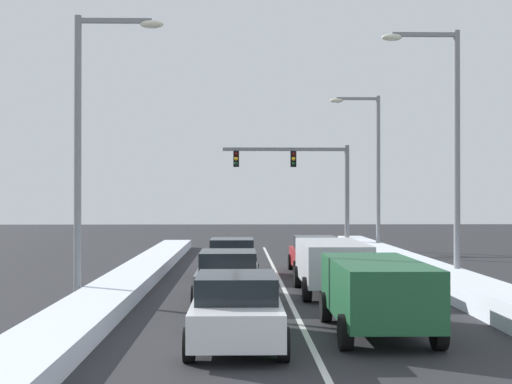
{
  "coord_description": "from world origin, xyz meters",
  "views": [
    {
      "loc": [
        -1.51,
        -8.98,
        3.12
      ],
      "look_at": [
        -0.83,
        20.94,
        3.32
      ],
      "focal_mm": 51.31,
      "sensor_mm": 36.0,
      "label": 1
    }
  ],
  "objects_px": {
    "sedan_charcoal_center_lane_third": "(232,258)",
    "suv_silver_right_lane_second": "(332,262)",
    "sedan_red_right_lane_third": "(315,255)",
    "sedan_white_center_lane_nearest": "(237,309)",
    "sedan_gray_center_lane_second": "(228,276)",
    "street_lamp_right_far": "(371,161)",
    "suv_green_right_lane_nearest": "(377,290)",
    "street_lamp_right_mid": "(447,135)",
    "street_lamp_left_mid": "(89,131)",
    "traffic_light_gantry": "(308,174)"
  },
  "relations": [
    {
      "from": "sedan_charcoal_center_lane_third",
      "to": "suv_silver_right_lane_second",
      "type": "bearing_deg",
      "value": -56.47
    },
    {
      "from": "sedan_red_right_lane_third",
      "to": "sedan_white_center_lane_nearest",
      "type": "height_order",
      "value": "same"
    },
    {
      "from": "sedan_gray_center_lane_second",
      "to": "street_lamp_right_far",
      "type": "relative_size",
      "value": 0.53
    },
    {
      "from": "suv_green_right_lane_nearest",
      "to": "sedan_charcoal_center_lane_third",
      "type": "bearing_deg",
      "value": 106.07
    },
    {
      "from": "suv_green_right_lane_nearest",
      "to": "suv_silver_right_lane_second",
      "type": "xyz_separation_m",
      "value": [
        -0.15,
        6.89,
        0.0
      ]
    },
    {
      "from": "street_lamp_right_mid",
      "to": "street_lamp_left_mid",
      "type": "relative_size",
      "value": 1.03
    },
    {
      "from": "sedan_gray_center_lane_second",
      "to": "street_lamp_right_far",
      "type": "bearing_deg",
      "value": 66.04
    },
    {
      "from": "sedan_gray_center_lane_second",
      "to": "street_lamp_left_mid",
      "type": "distance_m",
      "value": 5.97
    },
    {
      "from": "sedan_white_center_lane_nearest",
      "to": "street_lamp_left_mid",
      "type": "height_order",
      "value": "street_lamp_left_mid"
    },
    {
      "from": "sedan_charcoal_center_lane_third",
      "to": "street_lamp_right_far",
      "type": "bearing_deg",
      "value": 53.95
    },
    {
      "from": "street_lamp_right_far",
      "to": "suv_green_right_lane_nearest",
      "type": "bearing_deg",
      "value": -100.0
    },
    {
      "from": "traffic_light_gantry",
      "to": "street_lamp_right_far",
      "type": "xyz_separation_m",
      "value": [
        2.86,
        -5.15,
        0.53
      ]
    },
    {
      "from": "sedan_white_center_lane_nearest",
      "to": "street_lamp_left_mid",
      "type": "relative_size",
      "value": 0.53
    },
    {
      "from": "suv_silver_right_lane_second",
      "to": "sedan_red_right_lane_third",
      "type": "distance_m",
      "value": 6.34
    },
    {
      "from": "sedan_white_center_lane_nearest",
      "to": "sedan_charcoal_center_lane_third",
      "type": "bearing_deg",
      "value": 91.03
    },
    {
      "from": "sedan_red_right_lane_third",
      "to": "sedan_charcoal_center_lane_third",
      "type": "distance_m",
      "value": 3.67
    },
    {
      "from": "sedan_charcoal_center_lane_third",
      "to": "traffic_light_gantry",
      "type": "relative_size",
      "value": 0.6
    },
    {
      "from": "suv_silver_right_lane_second",
      "to": "traffic_light_gantry",
      "type": "relative_size",
      "value": 0.65
    },
    {
      "from": "sedan_white_center_lane_nearest",
      "to": "sedan_gray_center_lane_second",
      "type": "xyz_separation_m",
      "value": [
        -0.28,
        6.53,
        0.0
      ]
    },
    {
      "from": "sedan_charcoal_center_lane_third",
      "to": "street_lamp_left_mid",
      "type": "xyz_separation_m",
      "value": [
        -4.18,
        -6.44,
        4.31
      ]
    },
    {
      "from": "sedan_red_right_lane_third",
      "to": "street_lamp_left_mid",
      "type": "distance_m",
      "value": 11.73
    },
    {
      "from": "suv_silver_right_lane_second",
      "to": "street_lamp_right_far",
      "type": "bearing_deg",
      "value": 74.99
    },
    {
      "from": "traffic_light_gantry",
      "to": "street_lamp_right_far",
      "type": "bearing_deg",
      "value": -60.91
    },
    {
      "from": "suv_green_right_lane_nearest",
      "to": "suv_silver_right_lane_second",
      "type": "relative_size",
      "value": 1.0
    },
    {
      "from": "suv_silver_right_lane_second",
      "to": "sedan_charcoal_center_lane_third",
      "type": "height_order",
      "value": "suv_silver_right_lane_second"
    },
    {
      "from": "suv_green_right_lane_nearest",
      "to": "sedan_gray_center_lane_second",
      "type": "xyz_separation_m",
      "value": [
        -3.44,
        5.36,
        -0.25
      ]
    },
    {
      "from": "sedan_red_right_lane_third",
      "to": "sedan_charcoal_center_lane_third",
      "type": "relative_size",
      "value": 1.0
    },
    {
      "from": "sedan_gray_center_lane_second",
      "to": "traffic_light_gantry",
      "type": "distance_m",
      "value": 22.28
    },
    {
      "from": "suv_silver_right_lane_second",
      "to": "sedan_charcoal_center_lane_third",
      "type": "distance_m",
      "value": 5.89
    },
    {
      "from": "suv_green_right_lane_nearest",
      "to": "street_lamp_right_far",
      "type": "distance_m",
      "value": 22.42
    },
    {
      "from": "traffic_light_gantry",
      "to": "street_lamp_right_far",
      "type": "relative_size",
      "value": 0.89
    },
    {
      "from": "sedan_white_center_lane_nearest",
      "to": "street_lamp_right_mid",
      "type": "height_order",
      "value": "street_lamp_right_mid"
    },
    {
      "from": "sedan_red_right_lane_third",
      "to": "sedan_gray_center_lane_second",
      "type": "bearing_deg",
      "value": -113.54
    },
    {
      "from": "suv_silver_right_lane_second",
      "to": "street_lamp_left_mid",
      "type": "bearing_deg",
      "value": -168.35
    },
    {
      "from": "suv_silver_right_lane_second",
      "to": "sedan_white_center_lane_nearest",
      "type": "height_order",
      "value": "suv_silver_right_lane_second"
    },
    {
      "from": "sedan_red_right_lane_third",
      "to": "street_lamp_right_mid",
      "type": "bearing_deg",
      "value": -53.37
    },
    {
      "from": "sedan_red_right_lane_third",
      "to": "traffic_light_gantry",
      "type": "relative_size",
      "value": 0.6
    },
    {
      "from": "street_lamp_right_mid",
      "to": "sedan_red_right_lane_third",
      "type": "bearing_deg",
      "value": 126.63
    },
    {
      "from": "traffic_light_gantry",
      "to": "street_lamp_left_mid",
      "type": "relative_size",
      "value": 0.88
    },
    {
      "from": "traffic_light_gantry",
      "to": "street_lamp_right_mid",
      "type": "distance_m",
      "value": 19.14
    },
    {
      "from": "traffic_light_gantry",
      "to": "street_lamp_left_mid",
      "type": "xyz_separation_m",
      "value": [
        -8.55,
        -21.51,
        0.58
      ]
    },
    {
      "from": "sedan_gray_center_lane_second",
      "to": "sedan_charcoal_center_lane_third",
      "type": "relative_size",
      "value": 1.0
    },
    {
      "from": "sedan_red_right_lane_third",
      "to": "street_lamp_left_mid",
      "type": "height_order",
      "value": "street_lamp_left_mid"
    },
    {
      "from": "suv_silver_right_lane_second",
      "to": "street_lamp_right_mid",
      "type": "distance_m",
      "value": 5.9
    },
    {
      "from": "traffic_light_gantry",
      "to": "sedan_charcoal_center_lane_third",
      "type": "bearing_deg",
      "value": -106.15
    },
    {
      "from": "traffic_light_gantry",
      "to": "street_lamp_left_mid",
      "type": "bearing_deg",
      "value": -111.66
    },
    {
      "from": "sedan_charcoal_center_lane_third",
      "to": "street_lamp_left_mid",
      "type": "relative_size",
      "value": 0.53
    },
    {
      "from": "sedan_gray_center_lane_second",
      "to": "traffic_light_gantry",
      "type": "xyz_separation_m",
      "value": [
        4.41,
        21.51,
        3.73
      ]
    },
    {
      "from": "sedan_white_center_lane_nearest",
      "to": "sedan_gray_center_lane_second",
      "type": "relative_size",
      "value": 1.0
    },
    {
      "from": "suv_silver_right_lane_second",
      "to": "street_lamp_right_mid",
      "type": "xyz_separation_m",
      "value": [
        4.03,
        1.08,
        4.17
      ]
    }
  ]
}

